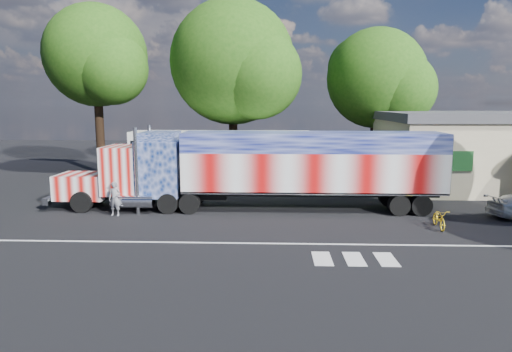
{
  "coord_description": "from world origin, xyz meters",
  "views": [
    {
      "loc": [
        0.92,
        -21.38,
        5.8
      ],
      "look_at": [
        0.0,
        3.0,
        1.9
      ],
      "focal_mm": 32.0,
      "sensor_mm": 36.0,
      "label": 1
    }
  ],
  "objects_px": {
    "tree_ne_a": "(378,79)",
    "semi_truck": "(263,167)",
    "woman": "(115,199)",
    "bicycle": "(439,219)",
    "tree_nw_a": "(97,56)",
    "coach_bus": "(221,156)",
    "tree_n_mid": "(235,63)"
  },
  "relations": [
    {
      "from": "semi_truck",
      "to": "woman",
      "type": "height_order",
      "value": "semi_truck"
    },
    {
      "from": "tree_n_mid",
      "to": "woman",
      "type": "bearing_deg",
      "value": -109.67
    },
    {
      "from": "coach_bus",
      "to": "woman",
      "type": "relative_size",
      "value": 7.23
    },
    {
      "from": "tree_nw_a",
      "to": "tree_ne_a",
      "type": "height_order",
      "value": "tree_nw_a"
    },
    {
      "from": "woman",
      "to": "bicycle",
      "type": "xyz_separation_m",
      "value": [
        16.01,
        -1.82,
        -0.44
      ]
    },
    {
      "from": "woman",
      "to": "tree_ne_a",
      "type": "xyz_separation_m",
      "value": [
        16.94,
        16.24,
        6.91
      ]
    },
    {
      "from": "semi_truck",
      "to": "bicycle",
      "type": "relative_size",
      "value": 12.28
    },
    {
      "from": "bicycle",
      "to": "tree_ne_a",
      "type": "relative_size",
      "value": 0.15
    },
    {
      "from": "woman",
      "to": "tree_nw_a",
      "type": "xyz_separation_m",
      "value": [
        -5.99,
        14.33,
        8.63
      ]
    },
    {
      "from": "bicycle",
      "to": "semi_truck",
      "type": "bearing_deg",
      "value": 160.06
    },
    {
      "from": "woman",
      "to": "bicycle",
      "type": "relative_size",
      "value": 1.03
    },
    {
      "from": "tree_ne_a",
      "to": "tree_n_mid",
      "type": "xyz_separation_m",
      "value": [
        -11.83,
        -1.95,
        1.18
      ]
    },
    {
      "from": "tree_nw_a",
      "to": "tree_ne_a",
      "type": "relative_size",
      "value": 1.14
    },
    {
      "from": "tree_ne_a",
      "to": "semi_truck",
      "type": "bearing_deg",
      "value": -122.61
    },
    {
      "from": "tree_nw_a",
      "to": "tree_ne_a",
      "type": "bearing_deg",
      "value": 4.74
    },
    {
      "from": "tree_nw_a",
      "to": "woman",
      "type": "bearing_deg",
      "value": -67.34
    },
    {
      "from": "semi_truck",
      "to": "bicycle",
      "type": "distance_m",
      "value": 9.27
    },
    {
      "from": "semi_truck",
      "to": "coach_bus",
      "type": "xyz_separation_m",
      "value": [
        -3.28,
        8.5,
        -0.39
      ]
    },
    {
      "from": "tree_nw_a",
      "to": "coach_bus",
      "type": "bearing_deg",
      "value": -21.36
    },
    {
      "from": "tree_nw_a",
      "to": "bicycle",
      "type": "bearing_deg",
      "value": -36.28
    },
    {
      "from": "woman",
      "to": "tree_ne_a",
      "type": "distance_m",
      "value": 24.46
    },
    {
      "from": "bicycle",
      "to": "coach_bus",
      "type": "bearing_deg",
      "value": 137.18
    },
    {
      "from": "coach_bus",
      "to": "bicycle",
      "type": "relative_size",
      "value": 7.45
    },
    {
      "from": "coach_bus",
      "to": "woman",
      "type": "xyz_separation_m",
      "value": [
        -4.4,
        -10.27,
        -1.06
      ]
    },
    {
      "from": "bicycle",
      "to": "tree_n_mid",
      "type": "height_order",
      "value": "tree_n_mid"
    },
    {
      "from": "bicycle",
      "to": "tree_n_mid",
      "type": "xyz_separation_m",
      "value": [
        -10.91,
        16.1,
        8.52
      ]
    },
    {
      "from": "bicycle",
      "to": "tree_nw_a",
      "type": "xyz_separation_m",
      "value": [
        -22.0,
        16.15,
        9.07
      ]
    },
    {
      "from": "tree_n_mid",
      "to": "semi_truck",
      "type": "bearing_deg",
      "value": -78.36
    },
    {
      "from": "semi_truck",
      "to": "woman",
      "type": "bearing_deg",
      "value": -167.03
    },
    {
      "from": "semi_truck",
      "to": "tree_n_mid",
      "type": "xyz_separation_m",
      "value": [
        -2.58,
        12.51,
        6.63
      ]
    },
    {
      "from": "woman",
      "to": "tree_ne_a",
      "type": "height_order",
      "value": "tree_ne_a"
    },
    {
      "from": "coach_bus",
      "to": "bicycle",
      "type": "xyz_separation_m",
      "value": [
        11.61,
        -12.09,
        -1.5
      ]
    }
  ]
}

